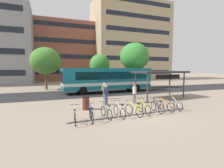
{
  "coord_description": "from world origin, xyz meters",
  "views": [
    {
      "loc": [
        -5.7,
        -10.13,
        3.12
      ],
      "look_at": [
        0.23,
        4.98,
        1.67
      ],
      "focal_mm": 27.39,
      "sensor_mm": 36.0,
      "label": 1
    }
  ],
  "objects_px": {
    "street_tree_1": "(135,57)",
    "street_tree_2": "(46,61)",
    "parked_bicycle_blue_1": "(91,115)",
    "parked_bicycle_white_3": "(119,111)",
    "parked_bicycle_black_6": "(157,107)",
    "city_bus": "(108,79)",
    "commuter_teal_pack_2": "(135,92)",
    "commuter_olive_pack_1": "(104,90)",
    "parked_bicycle_white_8": "(176,105)",
    "commuter_navy_pack_0": "(106,93)",
    "parked_bicycle_silver_0": "(75,117)",
    "parked_bicycle_yellow_5": "(144,108)",
    "street_tree_0": "(100,65)",
    "parked_bicycle_green_2": "(106,112)",
    "parked_bicycle_orange_7": "(165,106)",
    "parked_bicycle_yellow_4": "(134,110)",
    "transit_shelter": "(160,73)",
    "trash_bin": "(86,103)"
  },
  "relations": [
    {
      "from": "parked_bicycle_yellow_4",
      "to": "parked_bicycle_orange_7",
      "type": "xyz_separation_m",
      "value": [
        2.84,
        0.35,
        0.0
      ]
    },
    {
      "from": "parked_bicycle_silver_0",
      "to": "parked_bicycle_yellow_5",
      "type": "xyz_separation_m",
      "value": [
        4.8,
        0.29,
        0.0
      ]
    },
    {
      "from": "parked_bicycle_white_3",
      "to": "commuter_navy_pack_0",
      "type": "bearing_deg",
      "value": -9.87
    },
    {
      "from": "city_bus",
      "to": "commuter_teal_pack_2",
      "type": "relative_size",
      "value": 7.02
    },
    {
      "from": "street_tree_1",
      "to": "street_tree_2",
      "type": "xyz_separation_m",
      "value": [
        -13.69,
        2.09,
        -0.82
      ]
    },
    {
      "from": "parked_bicycle_white_3",
      "to": "parked_bicycle_yellow_5",
      "type": "height_order",
      "value": "same"
    },
    {
      "from": "parked_bicycle_white_3",
      "to": "trash_bin",
      "type": "relative_size",
      "value": 1.67
    },
    {
      "from": "parked_bicycle_blue_1",
      "to": "street_tree_0",
      "type": "distance_m",
      "value": 19.38
    },
    {
      "from": "parked_bicycle_white_8",
      "to": "street_tree_1",
      "type": "bearing_deg",
      "value": -8.59
    },
    {
      "from": "parked_bicycle_green_2",
      "to": "parked_bicycle_white_3",
      "type": "xyz_separation_m",
      "value": [
        0.88,
        -0.06,
        0.0
      ]
    },
    {
      "from": "parked_bicycle_blue_1",
      "to": "parked_bicycle_orange_7",
      "type": "height_order",
      "value": "same"
    },
    {
      "from": "city_bus",
      "to": "parked_bicycle_black_6",
      "type": "height_order",
      "value": "city_bus"
    },
    {
      "from": "city_bus",
      "to": "commuter_navy_pack_0",
      "type": "bearing_deg",
      "value": 67.08
    },
    {
      "from": "parked_bicycle_orange_7",
      "to": "commuter_teal_pack_2",
      "type": "xyz_separation_m",
      "value": [
        -0.72,
        3.44,
        0.61
      ]
    },
    {
      "from": "commuter_olive_pack_1",
      "to": "commuter_teal_pack_2",
      "type": "xyz_separation_m",
      "value": [
        1.91,
        -2.91,
        0.02
      ]
    },
    {
      "from": "parked_bicycle_silver_0",
      "to": "street_tree_0",
      "type": "xyz_separation_m",
      "value": [
        7.15,
        18.1,
        3.41
      ]
    },
    {
      "from": "parked_bicycle_black_6",
      "to": "commuter_olive_pack_1",
      "type": "bearing_deg",
      "value": 19.37
    },
    {
      "from": "parked_bicycle_blue_1",
      "to": "parked_bicycle_green_2",
      "type": "xyz_separation_m",
      "value": [
        1.02,
        0.2,
        0.0
      ]
    },
    {
      "from": "street_tree_1",
      "to": "parked_bicycle_yellow_5",
      "type": "bearing_deg",
      "value": -116.47
    },
    {
      "from": "parked_bicycle_yellow_5",
      "to": "parked_bicycle_black_6",
      "type": "bearing_deg",
      "value": -89.25
    },
    {
      "from": "parked_bicycle_silver_0",
      "to": "street_tree_2",
      "type": "height_order",
      "value": "street_tree_2"
    },
    {
      "from": "parked_bicycle_green_2",
      "to": "parked_bicycle_orange_7",
      "type": "xyz_separation_m",
      "value": [
        4.74,
        0.21,
        0.0
      ]
    },
    {
      "from": "city_bus",
      "to": "commuter_olive_pack_1",
      "type": "distance_m",
      "value": 5.39
    },
    {
      "from": "city_bus",
      "to": "parked_bicycle_white_3",
      "type": "distance_m",
      "value": 12.06
    },
    {
      "from": "commuter_teal_pack_2",
      "to": "street_tree_2",
      "type": "distance_m",
      "value": 15.79
    },
    {
      "from": "trash_bin",
      "to": "parked_bicycle_silver_0",
      "type": "bearing_deg",
      "value": -113.93
    },
    {
      "from": "street_tree_0",
      "to": "city_bus",
      "type": "bearing_deg",
      "value": -97.87
    },
    {
      "from": "parked_bicycle_yellow_4",
      "to": "parked_bicycle_yellow_5",
      "type": "relative_size",
      "value": 0.97
    },
    {
      "from": "parked_bicycle_blue_1",
      "to": "parked_bicycle_black_6",
      "type": "distance_m",
      "value": 4.89
    },
    {
      "from": "parked_bicycle_blue_1",
      "to": "parked_bicycle_white_3",
      "type": "height_order",
      "value": "same"
    },
    {
      "from": "parked_bicycle_silver_0",
      "to": "parked_bicycle_orange_7",
      "type": "bearing_deg",
      "value": -78.38
    },
    {
      "from": "parked_bicycle_green_2",
      "to": "parked_bicycle_orange_7",
      "type": "bearing_deg",
      "value": -92.08
    },
    {
      "from": "commuter_olive_pack_1",
      "to": "street_tree_2",
      "type": "bearing_deg",
      "value": 82.35
    },
    {
      "from": "parked_bicycle_orange_7",
      "to": "street_tree_2",
      "type": "distance_m",
      "value": 19.24
    },
    {
      "from": "parked_bicycle_silver_0",
      "to": "trash_bin",
      "type": "distance_m",
      "value": 3.25
    },
    {
      "from": "parked_bicycle_black_6",
      "to": "street_tree_2",
      "type": "xyz_separation_m",
      "value": [
        -7.25,
        17.18,
        3.89
      ]
    },
    {
      "from": "trash_bin",
      "to": "street_tree_0",
      "type": "bearing_deg",
      "value": 68.93
    },
    {
      "from": "parked_bicycle_blue_1",
      "to": "commuter_olive_pack_1",
      "type": "xyz_separation_m",
      "value": [
        3.14,
        6.76,
        0.59
      ]
    },
    {
      "from": "parked_bicycle_yellow_4",
      "to": "commuter_teal_pack_2",
      "type": "relative_size",
      "value": 0.97
    },
    {
      "from": "parked_bicycle_silver_0",
      "to": "commuter_olive_pack_1",
      "type": "relative_size",
      "value": 1.01
    },
    {
      "from": "street_tree_0",
      "to": "commuter_olive_pack_1",
      "type": "bearing_deg",
      "value": -105.01
    },
    {
      "from": "city_bus",
      "to": "parked_bicycle_white_3",
      "type": "relative_size",
      "value": 7.02
    },
    {
      "from": "parked_bicycle_white_8",
      "to": "commuter_navy_pack_0",
      "type": "xyz_separation_m",
      "value": [
        -4.39,
        3.56,
        0.61
      ]
    },
    {
      "from": "transit_shelter",
      "to": "street_tree_1",
      "type": "distance_m",
      "value": 10.68
    },
    {
      "from": "parked_bicycle_silver_0",
      "to": "commuter_teal_pack_2",
      "type": "bearing_deg",
      "value": -49.4
    },
    {
      "from": "parked_bicycle_silver_0",
      "to": "parked_bicycle_orange_7",
      "type": "height_order",
      "value": "same"
    },
    {
      "from": "city_bus",
      "to": "commuter_teal_pack_2",
      "type": "bearing_deg",
      "value": 86.25
    },
    {
      "from": "parked_bicycle_yellow_5",
      "to": "parked_bicycle_white_8",
      "type": "bearing_deg",
      "value": -84.02
    },
    {
      "from": "city_bus",
      "to": "parked_bicycle_orange_7",
      "type": "xyz_separation_m",
      "value": [
        0.49,
        -11.23,
        -1.39
      ]
    },
    {
      "from": "parked_bicycle_green_2",
      "to": "transit_shelter",
      "type": "relative_size",
      "value": 0.29
    }
  ]
}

